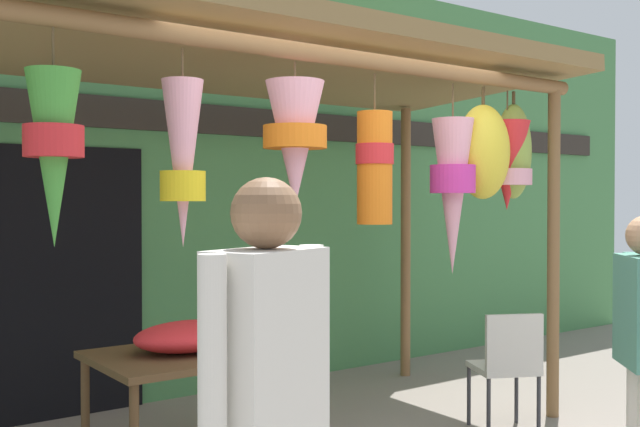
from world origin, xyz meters
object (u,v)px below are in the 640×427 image
Objects in this scene: folding_chair at (508,361)px; vendor_in_orange at (266,393)px; flower_heap_on_table at (193,336)px; display_table at (200,362)px.

vendor_in_orange reaches higher than folding_chair.
folding_chair is (2.06, -0.61, -0.31)m from flower_heap_on_table.
display_table is at bearing 68.64° from vendor_in_orange.
vendor_in_orange is at bearing -111.36° from display_table.
folding_chair is at bearing 25.76° from vendor_in_orange.
flower_heap_on_table is 2.17m from folding_chair.
flower_heap_on_table is at bearing 175.35° from display_table.
folding_chair reaches higher than display_table.
folding_chair is (2.02, -0.61, -0.15)m from display_table.
display_table is at bearing -4.65° from flower_heap_on_table.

